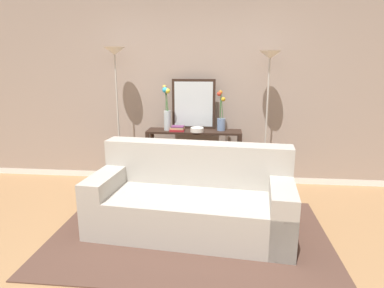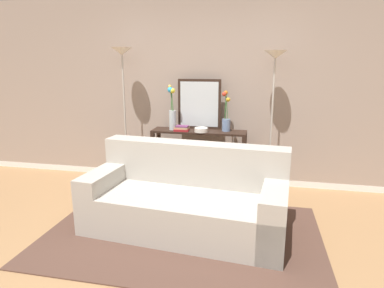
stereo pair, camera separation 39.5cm
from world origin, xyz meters
The scene contains 13 objects.
ground_plane centered at (0.00, 0.00, -0.01)m, with size 16.00×16.00×0.02m, color #9E754C.
back_wall centered at (0.00, 2.25, 1.32)m, with size 12.00×0.15×2.65m.
area_rug centered at (0.07, 0.52, 0.01)m, with size 2.79×1.83×0.01m.
couch centered at (0.07, 0.68, 0.31)m, with size 2.13×1.11×0.88m.
console_table centered at (-0.02, 1.89, 0.56)m, with size 1.30×0.33×0.83m.
floor_lamp_left centered at (-1.07, 1.84, 1.52)m, with size 0.28×0.28×1.93m.
floor_lamp_right centered at (0.94, 1.84, 1.48)m, with size 0.28×0.28×1.88m.
wall_mirror centered at (-0.04, 2.02, 1.17)m, with size 0.60×0.02×0.69m.
vase_tall_flowers centered at (-0.39, 1.87, 1.08)m, with size 0.11×0.11×0.62m.
vase_short_flowers centered at (0.35, 1.93, 1.00)m, with size 0.12×0.12×0.55m.
fruit_bowl centered at (0.03, 1.80, 0.86)m, with size 0.18×0.18×0.06m.
book_stack centered at (-0.25, 1.82, 0.86)m, with size 0.21×0.17×0.07m.
book_row_under_console centered at (-0.38, 1.89, 0.05)m, with size 0.35×0.17×0.12m.
Camera 1 is at (0.41, -2.57, 1.72)m, focal length 31.05 mm.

